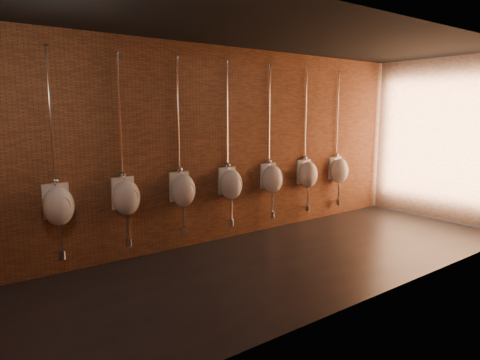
# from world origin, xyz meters

# --- Properties ---
(ground) EXTENTS (8.50, 8.50, 0.00)m
(ground) POSITION_xyz_m (0.00, 0.00, 0.00)
(ground) COLOR black
(ground) RESTS_ON ground
(room_shell) EXTENTS (8.54, 3.04, 3.22)m
(room_shell) POSITION_xyz_m (0.00, 0.00, 2.01)
(room_shell) COLOR black
(room_shell) RESTS_ON ground
(urinal_0) EXTENTS (0.40, 0.35, 2.72)m
(urinal_0) POSITION_xyz_m (-2.71, 1.36, 0.96)
(urinal_0) COLOR white
(urinal_0) RESTS_ON ground
(urinal_1) EXTENTS (0.40, 0.35, 2.72)m
(urinal_1) POSITION_xyz_m (-1.80, 1.36, 0.96)
(urinal_1) COLOR white
(urinal_1) RESTS_ON ground
(urinal_2) EXTENTS (0.40, 0.35, 2.72)m
(urinal_2) POSITION_xyz_m (-0.88, 1.36, 0.96)
(urinal_2) COLOR white
(urinal_2) RESTS_ON ground
(urinal_3) EXTENTS (0.40, 0.35, 2.72)m
(urinal_3) POSITION_xyz_m (0.03, 1.36, 0.96)
(urinal_3) COLOR white
(urinal_3) RESTS_ON ground
(urinal_4) EXTENTS (0.40, 0.35, 2.72)m
(urinal_4) POSITION_xyz_m (0.95, 1.36, 0.96)
(urinal_4) COLOR white
(urinal_4) RESTS_ON ground
(urinal_5) EXTENTS (0.40, 0.35, 2.72)m
(urinal_5) POSITION_xyz_m (1.86, 1.36, 0.96)
(urinal_5) COLOR white
(urinal_5) RESTS_ON ground
(urinal_6) EXTENTS (0.40, 0.35, 2.72)m
(urinal_6) POSITION_xyz_m (2.77, 1.36, 0.96)
(urinal_6) COLOR white
(urinal_6) RESTS_ON ground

